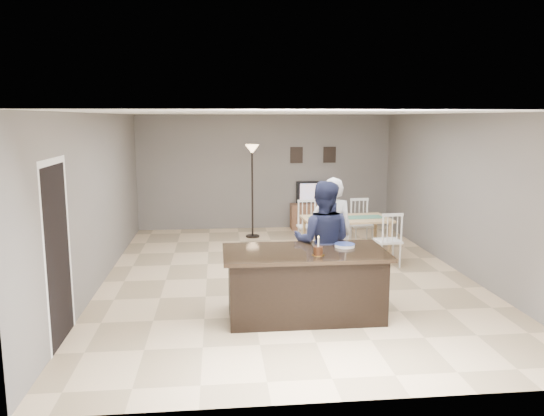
{
  "coord_description": "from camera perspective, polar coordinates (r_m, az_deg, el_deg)",
  "views": [
    {
      "loc": [
        -1.13,
        -8.5,
        2.63
      ],
      "look_at": [
        -0.28,
        -0.3,
        1.22
      ],
      "focal_mm": 35.0,
      "sensor_mm": 36.0,
      "label": 1
    }
  ],
  "objects": [
    {
      "name": "dining_table",
      "position": [
        10.12,
        7.98,
        -1.78
      ],
      "size": [
        1.67,
        1.91,
        0.99
      ],
      "rotation": [
        0.0,
        0.0,
        0.06
      ],
      "color": "tan",
      "rests_on": "floor"
    },
    {
      "name": "floor_lamp",
      "position": [
        11.6,
        -2.15,
        4.56
      ],
      "size": [
        0.31,
        0.31,
        2.05
      ],
      "color": "black",
      "rests_on": "floor"
    },
    {
      "name": "man",
      "position": [
        7.6,
        5.48,
        -3.66
      ],
      "size": [
        1.01,
        0.89,
        1.76
      ],
      "primitive_type": "imported",
      "rotation": [
        0.0,
        0.0,
        2.84
      ],
      "color": "#1B203C",
      "rests_on": "floor"
    },
    {
      "name": "room_shell",
      "position": [
        8.62,
        1.64,
        3.37
      ],
      "size": [
        8.0,
        8.0,
        8.0
      ],
      "color": "slate",
      "rests_on": "floor"
    },
    {
      "name": "television",
      "position": [
        12.68,
        4.72,
        1.67
      ],
      "size": [
        0.91,
        0.12,
        0.53
      ],
      "primitive_type": "imported",
      "rotation": [
        0.0,
        0.0,
        3.14
      ],
      "color": "black",
      "rests_on": "tv_console"
    },
    {
      "name": "kitchen_island",
      "position": [
        7.13,
        3.51,
        -8.07
      ],
      "size": [
        2.15,
        1.1,
        0.9
      ],
      "color": "black",
      "rests_on": "floor"
    },
    {
      "name": "doorway",
      "position": [
        6.61,
        -22.14,
        -3.0
      ],
      "size": [
        0.0,
        2.1,
        2.65
      ],
      "color": "black",
      "rests_on": "floor"
    },
    {
      "name": "floor",
      "position": [
        8.97,
        1.59,
        -7.35
      ],
      "size": [
        8.0,
        8.0,
        0.0
      ],
      "primitive_type": "plane",
      "color": "#D7B68A",
      "rests_on": "ground"
    },
    {
      "name": "plate_stack",
      "position": [
        7.26,
        7.82,
        -4.0
      ],
      "size": [
        0.28,
        0.28,
        0.04
      ],
      "color": "white",
      "rests_on": "kitchen_island"
    },
    {
      "name": "birthday_cake",
      "position": [
        6.78,
        4.99,
        -4.59
      ],
      "size": [
        0.16,
        0.16,
        0.25
      ],
      "color": "gold",
      "rests_on": "kitchen_island"
    },
    {
      "name": "tv_console",
      "position": [
        12.7,
        4.75,
        -0.89
      ],
      "size": [
        1.2,
        0.4,
        0.6
      ],
      "primitive_type": "cube",
      "color": "brown",
      "rests_on": "floor"
    },
    {
      "name": "picture_frames",
      "position": [
        12.71,
        4.44,
        5.72
      ],
      "size": [
        1.1,
        0.02,
        0.38
      ],
      "color": "black",
      "rests_on": "room_shell"
    },
    {
      "name": "tv_screen_glow",
      "position": [
        12.6,
        4.79,
        1.65
      ],
      "size": [
        0.78,
        0.0,
        0.78
      ],
      "primitive_type": "plane",
      "rotation": [
        1.57,
        0.0,
        3.14
      ],
      "color": "orange",
      "rests_on": "tv_console"
    },
    {
      "name": "woman",
      "position": [
        8.34,
        6.48,
        -2.59
      ],
      "size": [
        0.71,
        0.55,
        1.72
      ],
      "primitive_type": "imported",
      "rotation": [
        0.0,
        0.0,
        2.91
      ],
      "color": "silver",
      "rests_on": "floor"
    }
  ]
}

